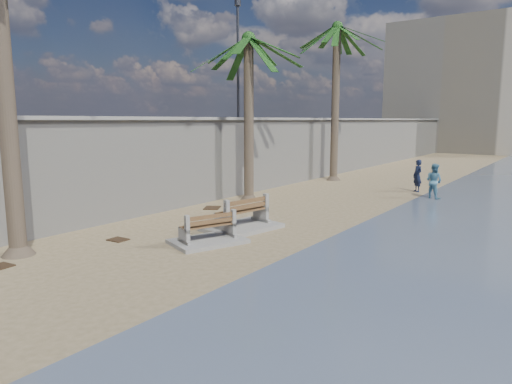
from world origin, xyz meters
The scene contains 14 objects.
ground_plane centered at (0.00, 0.00, 0.00)m, with size 140.00×140.00×0.00m, color #957E5B.
seawall centered at (-5.20, 20.00, 1.75)m, with size 0.45×70.00×3.50m, color gray.
wall_cap centered at (-5.20, 20.00, 3.55)m, with size 0.80×70.00×0.12m, color gray.
end_building centered at (-2.00, 52.00, 7.00)m, with size 18.00×12.00×14.00m, color #B7AA93.
bench_near centered at (-0.57, 4.74, 0.37)m, with size 2.00×2.38×0.85m.
bench_far centered at (-0.80, 6.65, 0.43)m, with size 1.98×2.60×0.99m.
palm_mid centered at (-3.83, 11.10, 6.75)m, with size 5.00×5.00×7.74m.
palm_back centered at (-3.83, 19.37, 8.46)m, with size 5.00×5.00×9.51m.
pedestrian_sign centered at (-5.00, 1.50, 5.15)m, with size 0.78×0.07×2.40m.
streetlight centered at (-5.10, 12.00, 6.64)m, with size 0.28×0.28×5.12m.
person_a centered at (1.45, 17.80, 0.91)m, with size 0.66×0.44×1.82m, color #121932.
person_b centered at (2.61, 16.32, 0.87)m, with size 0.84×0.65×1.74m, color teal.
debris_c centered at (-3.94, 8.76, 0.01)m, with size 0.75×0.60×0.03m, color #382616.
debris_d centered at (-2.93, 3.44, 0.01)m, with size 0.55×0.44×0.03m, color #382616.
Camera 1 is at (7.95, -4.74, 3.49)m, focal length 32.00 mm.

